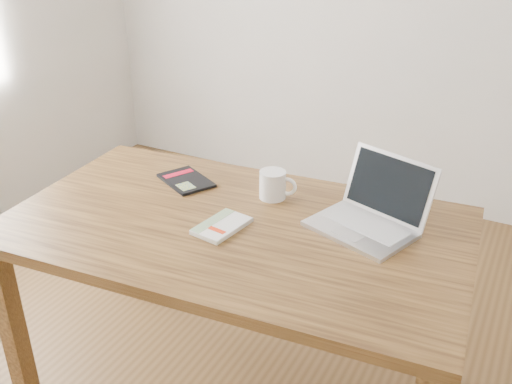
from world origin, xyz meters
The scene contains 6 objects.
room centered at (-0.07, 0.00, 1.36)m, with size 4.04×4.04×2.70m.
desk centered at (0.00, 0.10, 0.66)m, with size 1.61×1.01×0.75m.
white_guidebook centered at (-0.01, 0.05, 0.76)m, with size 0.14×0.21×0.02m.
black_guidebook centered at (-0.32, 0.29, 0.76)m, with size 0.26×0.23×0.01m.
laptop centered at (0.41, 0.30, 0.80)m, with size 0.40×0.38×0.22m.
coffee_mug centered at (0.04, 0.33, 0.80)m, with size 0.14×0.10×0.10m.
Camera 1 is at (0.85, -1.34, 1.69)m, focal length 40.00 mm.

